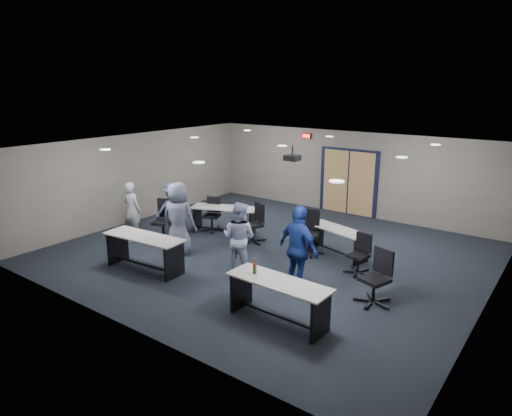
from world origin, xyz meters
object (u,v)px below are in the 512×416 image
Objects in this scene: chair_loose_left at (163,220)px; person_lightblue at (239,238)px; person_back at (174,210)px; person_gray at (132,210)px; person_navy at (299,249)px; table_back_left at (224,215)px; chair_back_b at (252,223)px; table_front_left at (144,247)px; chair_back_c at (309,233)px; chair_back_d at (359,254)px; table_back_right at (338,237)px; chair_loose_right at (375,278)px; table_front_right at (278,293)px; person_plaid at (179,218)px; chair_back_a at (212,215)px.

person_lightblue is (3.05, -0.50, 0.27)m from chair_loose_left.
person_gray is at bearing -1.52° from person_back.
person_lightblue is 1.56m from person_navy.
table_back_left is 1.77× the size of chair_loose_left.
chair_back_b is 3.34m from person_gray.
chair_loose_left is 4.66m from person_navy.
person_gray is 1.13m from person_back.
chair_back_c reaches higher than table_front_left.
chair_back_d is 0.58× the size of person_gray.
person_navy is (0.25, -2.33, 0.44)m from table_back_right.
chair_back_c is at bearing 46.22° from table_front_left.
chair_back_c is 3.81m from person_back.
chair_loose_right is at bearing 176.00° from person_gray.
person_lightblue is at bearing 27.22° from table_front_left.
chair_back_d is 0.59× the size of person_back.
person_gray reaches higher than table_front_right.
person_plaid is 3.55m from person_navy.
chair_back_c reaches higher than chair_loose_right.
chair_back_b is 0.58× the size of person_navy.
table_front_right is (3.79, -0.16, -0.01)m from table_front_left.
person_plaid is at bearing -95.64° from chair_back_a.
chair_back_d is at bearing -25.08° from table_back_right.
person_navy is at bearing 13.73° from table_front_left.
chair_back_c is at bearing -161.66° from person_plaid.
chair_back_c reaches higher than table_front_right.
chair_loose_right is at bearing 12.49° from table_front_left.
person_lightblue is 0.91× the size of person_navy.
table_front_right is at bearing 143.36° from person_plaid.
table_back_right is at bearing 159.05° from person_back.
person_gray reaches higher than chair_back_b.
table_front_left is 1.12× the size of person_plaid.
person_lightblue is at bearing -64.53° from table_back_left.
table_front_left is 2.22× the size of chair_back_d.
table_front_right is at bearing -60.57° from table_back_left.
chair_loose_left is at bearing -161.20° from chair_back_d.
chair_loose_right is at bearing -55.05° from chair_back_c.
person_navy is (-1.49, -0.38, 0.37)m from chair_loose_right.
chair_loose_left is at bearing -17.70° from person_lightblue.
chair_loose_right is 6.91m from person_gray.
table_back_left is 1.11× the size of table_back_right.
chair_loose_right is at bearing 2.54° from chair_back_b.
person_gray is (-2.86, -1.71, 0.27)m from chair_back_b.
table_front_left is 1.89× the size of chair_loose_right.
person_back is at bearing -144.67° from table_back_right.
table_front_right is 3.52m from chair_back_c.
chair_loose_left is (-4.36, -1.81, 0.09)m from table_back_right.
chair_loose_left is at bearing -132.89° from chair_back_a.
chair_back_d is 2.71m from person_lightblue.
chair_back_c is 0.69× the size of person_gray.
chair_back_c is (3.19, 0.07, 0.06)m from chair_back_a.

